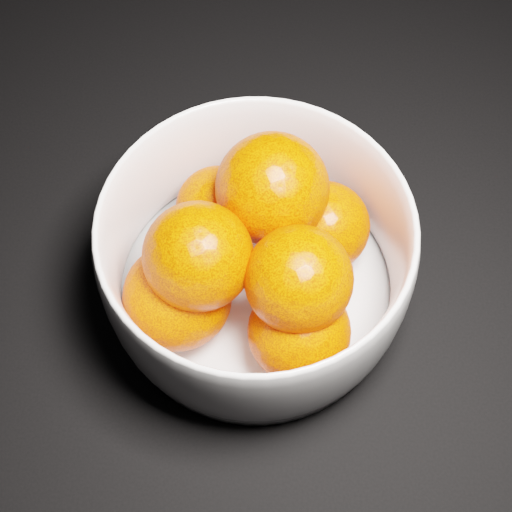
{
  "coord_description": "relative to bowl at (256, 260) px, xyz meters",
  "views": [
    {
      "loc": [
        0.27,
        -0.49,
        0.5
      ],
      "look_at": [
        0.25,
        -0.25,
        0.06
      ],
      "focal_mm": 50.0,
      "sensor_mm": 36.0,
      "label": 1
    }
  ],
  "objects": [
    {
      "name": "ground",
      "position": [
        -0.25,
        0.25,
        -0.05
      ],
      "size": [
        3.0,
        3.0,
        0.0
      ],
      "primitive_type": "cube",
      "color": "black",
      "rests_on": "ground"
    },
    {
      "name": "bowl",
      "position": [
        0.0,
        0.0,
        0.0
      ],
      "size": [
        0.22,
        0.22,
        0.11
      ],
      "rotation": [
        0.0,
        0.0,
        -0.32
      ],
      "color": "white",
      "rests_on": "ground"
    },
    {
      "name": "orange_pile",
      "position": [
        -0.0,
        -0.0,
        0.01
      ],
      "size": [
        0.17,
        0.16,
        0.12
      ],
      "color": "#EB4002",
      "rests_on": "bowl"
    }
  ]
}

